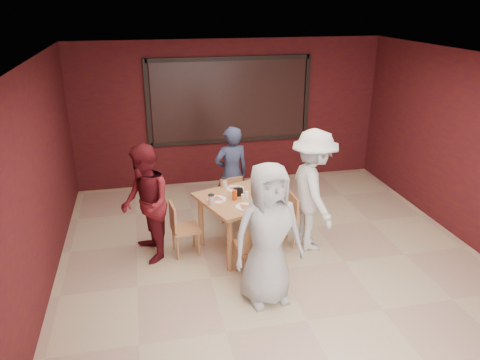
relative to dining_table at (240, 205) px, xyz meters
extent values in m
plane|color=#C4AE88|center=(0.41, -0.67, -0.73)|extent=(7.00, 7.00, 0.00)
cube|color=black|center=(0.41, 2.78, 0.92)|extent=(3.00, 0.02, 1.50)
cube|color=#B26E49|center=(0.00, 0.00, 0.09)|extent=(1.35, 1.35, 0.04)
cylinder|color=#B26E49|center=(-0.54, 0.26, -0.33)|extent=(0.08, 0.08, 0.79)
cylinder|color=#B26E49|center=(0.26, 0.54, -0.33)|extent=(0.08, 0.08, 0.79)
cylinder|color=#B26E49|center=(-0.26, -0.54, -0.33)|extent=(0.08, 0.08, 0.79)
cylinder|color=#B26E49|center=(0.54, -0.26, -0.33)|extent=(0.08, 0.08, 0.79)
cylinder|color=white|center=(0.00, -0.33, 0.11)|extent=(0.27, 0.27, 0.01)
cone|color=gold|center=(0.00, -0.33, 0.13)|extent=(0.25, 0.25, 0.02)
cylinder|color=#F4E1C2|center=(0.15, -0.44, 0.18)|extent=(0.09, 0.09, 0.14)
cylinder|color=black|center=(0.15, -0.44, 0.25)|extent=(0.09, 0.09, 0.01)
cylinder|color=white|center=(0.00, 0.33, 0.11)|extent=(0.27, 0.27, 0.01)
cone|color=gold|center=(0.00, 0.33, 0.13)|extent=(0.25, 0.25, 0.02)
cylinder|color=#F4E1C2|center=(-0.15, 0.44, 0.18)|extent=(0.09, 0.09, 0.14)
cylinder|color=black|center=(-0.15, 0.44, 0.25)|extent=(0.09, 0.09, 0.01)
cylinder|color=white|center=(-0.33, 0.00, 0.11)|extent=(0.27, 0.27, 0.01)
cone|color=gold|center=(-0.33, 0.00, 0.13)|extent=(0.25, 0.25, 0.02)
cylinder|color=#F4E1C2|center=(-0.44, -0.15, 0.18)|extent=(0.09, 0.09, 0.14)
cylinder|color=black|center=(-0.44, -0.15, 0.25)|extent=(0.09, 0.09, 0.01)
cylinder|color=white|center=(0.33, 0.00, 0.11)|extent=(0.27, 0.27, 0.01)
cone|color=gold|center=(0.33, 0.00, 0.13)|extent=(0.25, 0.25, 0.02)
cylinder|color=#F4E1C2|center=(0.44, 0.15, 0.18)|extent=(0.09, 0.09, 0.14)
cylinder|color=black|center=(0.44, 0.15, 0.25)|extent=(0.09, 0.09, 0.01)
cylinder|color=white|center=(0.09, -0.03, 0.16)|extent=(0.06, 0.06, 0.10)
cylinder|color=white|center=(0.02, -0.09, 0.15)|extent=(0.05, 0.05, 0.08)
cylinder|color=#C4390E|center=(-0.09, -0.06, 0.18)|extent=(0.07, 0.07, 0.15)
cube|color=black|center=(-0.01, 0.07, 0.17)|extent=(0.13, 0.07, 0.12)
cube|color=#BB7849|center=(0.03, -0.73, -0.28)|extent=(0.49, 0.49, 0.04)
cylinder|color=#BB7849|center=(0.18, -0.54, -0.51)|extent=(0.04, 0.04, 0.43)
cylinder|color=#BB7849|center=(-0.17, -0.58, -0.51)|extent=(0.04, 0.04, 0.43)
cylinder|color=#BB7849|center=(0.22, -0.89, -0.51)|extent=(0.04, 0.04, 0.43)
cylinder|color=#BB7849|center=(-0.13, -0.93, -0.51)|extent=(0.04, 0.04, 0.43)
cube|color=#BB7849|center=(0.05, -0.93, -0.02)|extent=(0.44, 0.09, 0.42)
cube|color=#BB7849|center=(0.09, 0.76, -0.34)|extent=(0.43, 0.43, 0.04)
cylinder|color=#BB7849|center=(-0.04, 0.59, -0.54)|extent=(0.03, 0.03, 0.37)
cylinder|color=#BB7849|center=(0.26, 0.64, -0.54)|extent=(0.03, 0.03, 0.37)
cylinder|color=#BB7849|center=(-0.09, 0.89, -0.54)|extent=(0.03, 0.03, 0.37)
cylinder|color=#BB7849|center=(0.21, 0.94, -0.54)|extent=(0.03, 0.03, 0.37)
cube|color=#BB7849|center=(0.06, 0.93, -0.12)|extent=(0.38, 0.09, 0.36)
cube|color=#BB7849|center=(-0.79, 0.06, -0.33)|extent=(0.43, 0.43, 0.04)
cylinder|color=#BB7849|center=(-0.62, -0.08, -0.54)|extent=(0.03, 0.03, 0.38)
cylinder|color=#BB7849|center=(-0.66, 0.23, -0.54)|extent=(0.03, 0.03, 0.38)
cylinder|color=#BB7849|center=(-0.93, -0.12, -0.54)|extent=(0.03, 0.03, 0.38)
cylinder|color=#BB7849|center=(-0.96, 0.19, -0.54)|extent=(0.03, 0.03, 0.38)
cube|color=#BB7849|center=(-0.96, 0.04, -0.11)|extent=(0.08, 0.39, 0.37)
cube|color=#BB7849|center=(0.62, -0.03, -0.33)|extent=(0.41, 0.41, 0.04)
cylinder|color=#BB7849|center=(0.46, 0.12, -0.54)|extent=(0.03, 0.03, 0.38)
cylinder|color=#BB7849|center=(0.47, -0.20, -0.54)|extent=(0.03, 0.03, 0.38)
cylinder|color=#BB7849|center=(0.77, 0.13, -0.54)|extent=(0.03, 0.03, 0.38)
cylinder|color=#BB7849|center=(0.79, -0.19, -0.54)|extent=(0.03, 0.03, 0.38)
cube|color=#BB7849|center=(0.80, -0.03, -0.10)|extent=(0.05, 0.39, 0.37)
imported|color=#A5A5A5|center=(0.06, -1.26, 0.17)|extent=(0.94, 0.68, 1.79)
imported|color=#2D3450|center=(0.09, 1.08, 0.07)|extent=(0.64, 0.47, 1.60)
imported|color=#5E1219|center=(-1.33, 0.05, 0.11)|extent=(0.78, 0.92, 1.68)
imported|color=silver|center=(1.05, -0.13, 0.18)|extent=(0.68, 1.17, 1.81)
camera|label=1|loc=(-1.30, -5.99, 2.79)|focal=35.00mm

